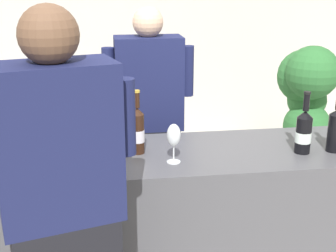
# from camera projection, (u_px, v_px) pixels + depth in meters

# --- Properties ---
(wall_back) EXTENTS (8.00, 0.10, 2.80)m
(wall_back) POSITION_uv_depth(u_px,v_px,m) (128.00, 18.00, 4.75)
(wall_back) COLOR beige
(wall_back) RESTS_ON ground_plane
(counter) EXTENTS (2.29, 0.64, 0.91)m
(counter) POSITION_uv_depth(u_px,v_px,m) (159.00, 229.00, 2.59)
(counter) COLOR #4C4C51
(counter) RESTS_ON ground_plane
(wine_bottle_0) EXTENTS (0.08, 0.08, 0.33)m
(wine_bottle_0) POSITION_uv_depth(u_px,v_px,m) (304.00, 131.00, 2.42)
(wine_bottle_0) COLOR black
(wine_bottle_0) RESTS_ON counter
(wine_bottle_1) EXTENTS (0.07, 0.07, 0.34)m
(wine_bottle_1) POSITION_uv_depth(u_px,v_px,m) (138.00, 130.00, 2.42)
(wine_bottle_1) COLOR black
(wine_bottle_1) RESTS_ON counter
(wine_bottle_2) EXTENTS (0.08, 0.08, 0.32)m
(wine_bottle_2) POSITION_uv_depth(u_px,v_px,m) (335.00, 129.00, 2.44)
(wine_bottle_2) COLOR black
(wine_bottle_2) RESTS_ON counter
(wine_bottle_3) EXTENTS (0.07, 0.07, 0.31)m
(wine_bottle_3) POSITION_uv_depth(u_px,v_px,m) (65.00, 130.00, 2.47)
(wine_bottle_3) COLOR black
(wine_bottle_3) RESTS_ON counter
(wine_bottle_4) EXTENTS (0.08, 0.08, 0.32)m
(wine_bottle_4) POSITION_uv_depth(u_px,v_px,m) (73.00, 147.00, 2.18)
(wine_bottle_4) COLOR black
(wine_bottle_4) RESTS_ON counter
(wine_bottle_5) EXTENTS (0.07, 0.07, 0.32)m
(wine_bottle_5) POSITION_uv_depth(u_px,v_px,m) (63.00, 136.00, 2.37)
(wine_bottle_5) COLOR black
(wine_bottle_5) RESTS_ON counter
(wine_glass) EXTENTS (0.07, 0.07, 0.20)m
(wine_glass) POSITION_uv_depth(u_px,v_px,m) (174.00, 137.00, 2.29)
(wine_glass) COLOR silver
(wine_glass) RESTS_ON counter
(ice_bucket) EXTENTS (0.22, 0.22, 0.20)m
(ice_bucket) POSITION_uv_depth(u_px,v_px,m) (15.00, 144.00, 2.29)
(ice_bucket) COLOR silver
(ice_bucket) RESTS_ON counter
(person_server) EXTENTS (0.59, 0.24, 1.63)m
(person_server) POSITION_uv_depth(u_px,v_px,m) (149.00, 136.00, 3.07)
(person_server) COLOR black
(person_server) RESTS_ON ground_plane
(person_guest) EXTENTS (0.58, 0.35, 1.72)m
(person_guest) POSITION_uv_depth(u_px,v_px,m) (65.00, 237.00, 1.79)
(person_guest) COLOR black
(person_guest) RESTS_ON ground_plane
(potted_shrub) EXTENTS (0.53, 0.60, 1.28)m
(potted_shrub) POSITION_uv_depth(u_px,v_px,m) (308.00, 102.00, 3.88)
(potted_shrub) COLOR brown
(potted_shrub) RESTS_ON ground_plane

